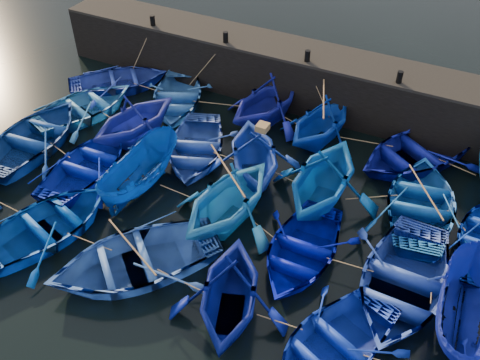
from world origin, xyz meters
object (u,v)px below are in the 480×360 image
at_px(boat_8, 194,148).
at_px(boat_13, 34,137).
at_px(wooden_crate, 263,127).
at_px(boat_0, 119,80).

height_order(boat_8, boat_13, boat_13).
relative_size(boat_13, wooden_crate, 12.10).
height_order(boat_0, boat_13, boat_13).
distance_m(boat_0, boat_8, 6.81).
bearing_deg(boat_0, wooden_crate, -151.92).
bearing_deg(boat_13, boat_0, -97.80).
distance_m(boat_8, boat_13, 6.80).
xyz_separation_m(boat_0, boat_8, (6.09, -3.05, 0.01)).
bearing_deg(wooden_crate, boat_8, 179.84).
xyz_separation_m(boat_13, wooden_crate, (9.36, 2.48, 1.91)).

